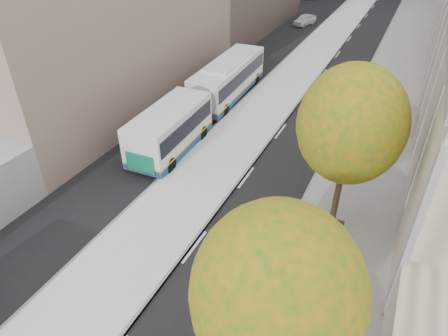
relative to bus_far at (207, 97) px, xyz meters
The scene contains 6 objects.
bus_platform 6.26m from the bus_far, 57.76° to the left, with size 4.25×150.00×0.15m, color #BCBCBC.
sidewalk 12.46m from the bus_far, 24.60° to the left, with size 4.75×150.00×0.08m, color gray.
tree_c 20.31m from the bus_far, 57.53° to the right, with size 4.20×4.20×7.28m.
tree_d 13.86m from the bus_far, 36.21° to the right, with size 4.40×4.40×7.60m.
bus_far is the anchor object (origin of this frame).
distant_car 27.95m from the bus_far, 91.73° to the left, with size 1.49×3.70×1.26m, color silver.
Camera 1 is at (5.11, 6.90, 12.99)m, focal length 32.00 mm.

